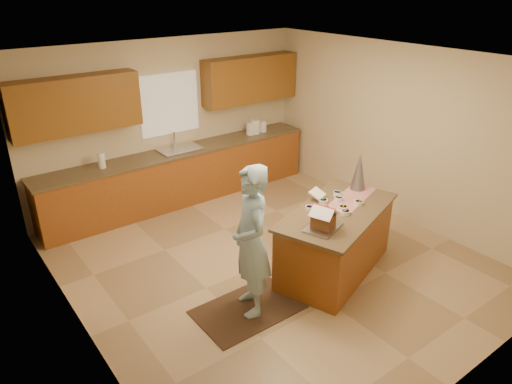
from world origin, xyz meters
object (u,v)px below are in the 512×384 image
tinsel_tree (359,171)px  gingerbread_house (323,219)px  boy (251,242)px  island_base (335,242)px

tinsel_tree → gingerbread_house: 1.29m
boy → island_base: bearing=109.4°
island_base → boy: 1.44m
island_base → tinsel_tree: (0.69, 0.30, 0.73)m
boy → gingerbread_house: size_ratio=5.22×
tinsel_tree → gingerbread_house: tinsel_tree is taller
tinsel_tree → gingerbread_house: bearing=-156.0°
boy → gingerbread_house: 0.91m
tinsel_tree → island_base: bearing=-156.6°
island_base → gingerbread_house: (-0.48, -0.22, 0.59)m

